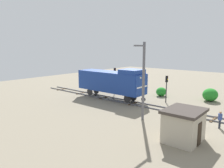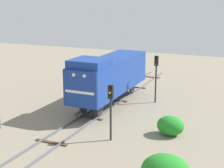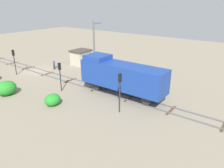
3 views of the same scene
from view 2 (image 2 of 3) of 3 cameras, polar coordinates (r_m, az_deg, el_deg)
name	(u,v)px [view 2 (image 2 of 3)]	position (r m, az deg, el deg)	size (l,w,h in m)	color
locomotive	(109,75)	(30.32, -0.47, 1.56)	(2.90, 11.60, 4.60)	navy
traffic_signal_mid	(111,102)	(22.61, -0.23, -3.06)	(0.32, 0.34, 3.84)	#262628
traffic_signal_far	(156,71)	(31.16, 7.34, 2.24)	(0.32, 0.34, 4.34)	#262628
bush_mid	(170,126)	(24.48, 9.69, -6.83)	(1.91, 1.57, 1.39)	#228626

